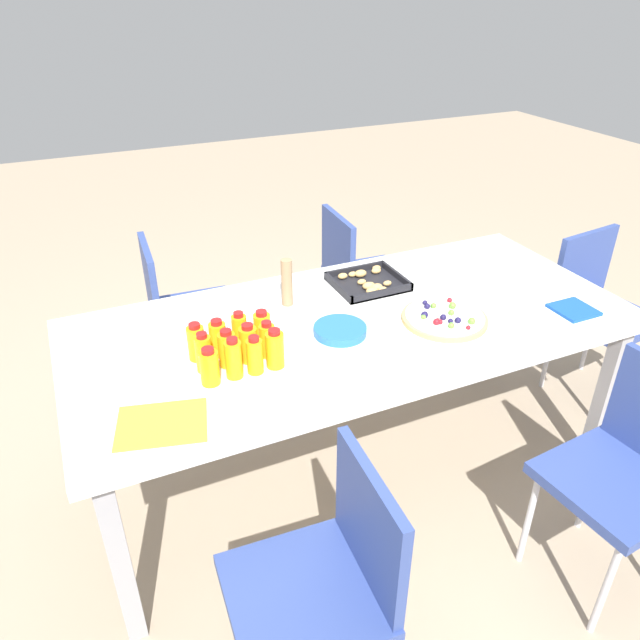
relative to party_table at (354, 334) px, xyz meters
name	(u,v)px	position (x,y,z in m)	size (l,w,h in m)	color
ground_plane	(350,466)	(0.00, 0.00, -0.69)	(12.00, 12.00, 0.00)	tan
party_table	(354,334)	(0.00, 0.00, 0.00)	(2.14, 0.96, 0.75)	silver
chair_far_left	(180,306)	(-0.51, 0.85, -0.19)	(0.42, 0.42, 0.83)	#33478C
chair_end	(597,303)	(1.36, 0.04, -0.19)	(0.44, 0.44, 0.83)	#33478C
chair_far_right	(357,271)	(0.46, 0.85, -0.19)	(0.42, 0.42, 0.83)	#33478C
chair_near_left	(327,576)	(-0.49, -0.80, -0.19)	(0.42, 0.42, 0.83)	#33478C
chair_near_right	(631,464)	(0.60, -0.83, -0.19)	(0.44, 0.44, 0.83)	#33478C
juice_bottle_0	(210,367)	(-0.61, -0.17, 0.12)	(0.06, 0.06, 0.13)	#F9AD14
juice_bottle_1	(234,359)	(-0.53, -0.17, 0.13)	(0.06, 0.06, 0.15)	#F9AD14
juice_bottle_2	(255,356)	(-0.45, -0.17, 0.13)	(0.05, 0.05, 0.14)	#F9AD14
juice_bottle_3	(275,349)	(-0.38, -0.16, 0.13)	(0.06, 0.06, 0.14)	#F9AE14
juice_bottle_4	(204,353)	(-0.60, -0.09, 0.13)	(0.05, 0.05, 0.14)	#F9AC14
juice_bottle_5	(227,349)	(-0.53, -0.09, 0.13)	(0.06, 0.06, 0.14)	#F9AC14
juice_bottle_6	(248,344)	(-0.45, -0.10, 0.13)	(0.06, 0.06, 0.14)	#FAAD14
juice_bottle_7	(267,340)	(-0.38, -0.09, 0.12)	(0.05, 0.05, 0.13)	#FAAB14
juice_bottle_8	(196,342)	(-0.61, -0.01, 0.13)	(0.06, 0.06, 0.14)	#F9AE14
juice_bottle_9	(218,338)	(-0.53, -0.02, 0.13)	(0.06, 0.06, 0.14)	#F9AE14
juice_bottle_10	(240,332)	(-0.46, -0.02, 0.13)	(0.05, 0.05, 0.15)	#F9AC14
juice_bottle_11	(262,329)	(-0.38, -0.02, 0.12)	(0.06, 0.06, 0.13)	#F9AD14
fruit_pizza	(444,318)	(0.31, -0.15, 0.07)	(0.32, 0.32, 0.05)	tan
snack_tray	(368,282)	(0.19, 0.24, 0.08)	(0.29, 0.26, 0.04)	black
plate_stack	(340,330)	(-0.09, -0.07, 0.08)	(0.19, 0.19, 0.03)	blue
napkin_stack	(574,310)	(0.81, -0.29, 0.07)	(0.15, 0.15, 0.01)	#194CA5
cardboard_tube	(287,283)	(-0.19, 0.22, 0.16)	(0.04, 0.04, 0.19)	#9E7A56
paper_folder	(162,424)	(-0.79, -0.31, 0.06)	(0.26, 0.20, 0.01)	yellow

